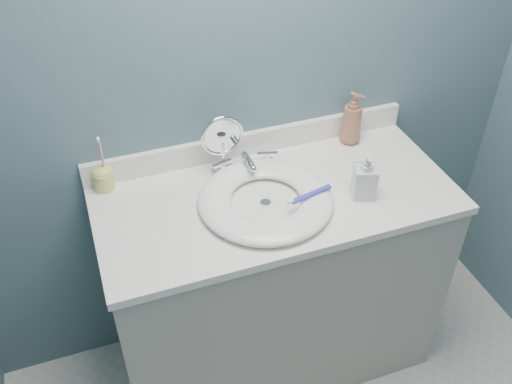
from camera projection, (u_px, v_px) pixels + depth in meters
name	position (u px, v px, depth m)	size (l,w,h in m)	color
back_wall	(249.00, 74.00, 1.93)	(2.20, 0.02, 2.40)	slate
vanity_cabinet	(274.00, 285.00, 2.22)	(1.20, 0.55, 0.85)	#A19D93
countertop	(276.00, 199.00, 1.94)	(1.22, 0.57, 0.03)	white
backsplash	(250.00, 143.00, 2.09)	(1.22, 0.02, 0.09)	white
basin	(266.00, 199.00, 1.88)	(0.45, 0.45, 0.04)	white
drain	(266.00, 203.00, 1.89)	(0.04, 0.04, 0.01)	silver
faucet	(246.00, 164.00, 2.02)	(0.25, 0.13, 0.07)	silver
makeup_mirror	(222.00, 142.00, 1.95)	(0.15, 0.09, 0.23)	silver
soap_bottle_amber	(352.00, 118.00, 2.12)	(0.08, 0.08, 0.21)	#935D42
soap_bottle_clear	(365.00, 175.00, 1.88)	(0.07, 0.08, 0.17)	silver
toothbrush_holder	(103.00, 177.00, 1.93)	(0.07, 0.07, 0.20)	#C8CC66
toothbrush_lying	(310.00, 195.00, 1.86)	(0.17, 0.05, 0.02)	#363BC0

